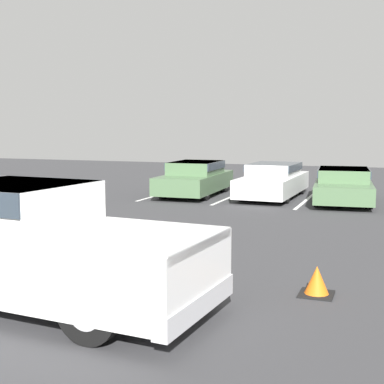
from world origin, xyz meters
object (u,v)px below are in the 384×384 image
pickup_truck (30,245)px  parked_sedan_a (195,177)px  parked_sedan_c (343,184)px  traffic_cone (317,282)px  parked_sedan_b (273,179)px

pickup_truck → parked_sedan_a: (-2.16, 12.67, -0.20)m
parked_sedan_c → traffic_cone: parked_sedan_c is taller
pickup_truck → parked_sedan_b: 13.05m
parked_sedan_c → traffic_cone: size_ratio=9.46×
parked_sedan_b → parked_sedan_c: parked_sedan_b is taller
parked_sedan_a → parked_sedan_b: parked_sedan_a is taller
pickup_truck → parked_sedan_c: 13.06m
pickup_truck → parked_sedan_b: pickup_truck is taller
parked_sedan_a → traffic_cone: bearing=26.9°
pickup_truck → parked_sedan_a: bearing=103.9°
parked_sedan_b → parked_sedan_a: bearing=-81.4°
parked_sedan_c → traffic_cone: (0.54, -10.78, -0.42)m
parked_sedan_a → parked_sedan_b: size_ratio=0.95×
pickup_truck → parked_sedan_c: size_ratio=1.15×
pickup_truck → parked_sedan_c: bearing=79.8°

